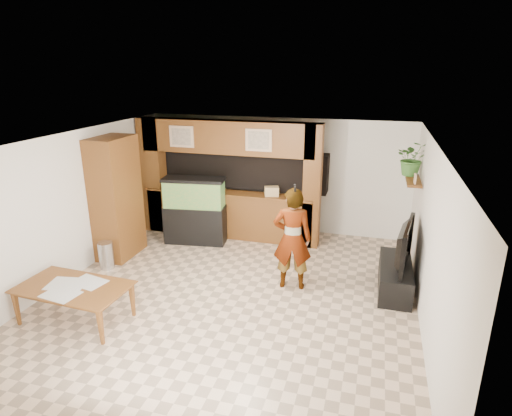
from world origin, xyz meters
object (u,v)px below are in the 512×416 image
(pantry_cabinet, at_px, (116,198))
(dining_table, at_px, (74,304))
(aquarium, at_px, (195,211))
(person, at_px, (292,239))
(television, at_px, (399,244))

(pantry_cabinet, height_order, dining_table, pantry_cabinet)
(aquarium, relative_size, person, 0.80)
(aquarium, height_order, person, person)
(television, relative_size, dining_table, 0.79)
(person, relative_size, dining_table, 1.09)
(pantry_cabinet, relative_size, person, 1.34)
(pantry_cabinet, xyz_separation_m, person, (3.62, -0.39, -0.30))
(pantry_cabinet, relative_size, aquarium, 1.67)
(television, xyz_separation_m, person, (-1.73, -0.38, 0.05))
(dining_table, bearing_deg, person, 36.53)
(aquarium, bearing_deg, person, -37.97)
(television, distance_m, dining_table, 5.23)
(aquarium, height_order, television, aquarium)
(television, bearing_deg, dining_table, 125.50)
(pantry_cabinet, height_order, person, pantry_cabinet)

